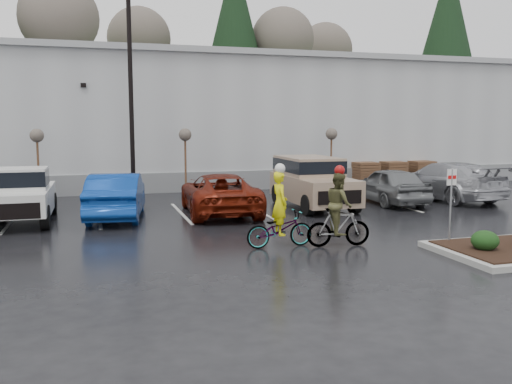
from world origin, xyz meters
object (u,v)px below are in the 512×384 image
object	(u,v)px
pallet_stack_b	(393,174)
car_far_silver	(445,181)
sapling_east	(331,137)
pickup_white	(21,194)
car_blue	(117,196)
sapling_west	(37,140)
pallet_stack_a	(365,174)
pallet_stack_c	(421,173)
car_grey	(389,185)
fire_lane_sign	(451,197)
car_red	(220,193)
cyclist_hivis	(280,221)
lamppost	(130,71)
suv_tan	(313,183)
cyclist_olive	(339,217)
sapling_mid	(185,138)

from	to	relation	value
pallet_stack_b	car_far_silver	distance (m)	5.66
sapling_east	pickup_white	world-z (taller)	sapling_east
car_blue	car_far_silver	xyz separation A→B (m)	(14.39, 0.76, 0.03)
sapling_west	pallet_stack_a	world-z (taller)	sapling_west
pallet_stack_c	car_grey	distance (m)	8.12
fire_lane_sign	car_red	world-z (taller)	fire_lane_sign
car_grey	cyclist_hivis	xyz separation A→B (m)	(-7.24, -6.54, -0.06)
sapling_west	lamppost	bearing A→B (deg)	-14.04
pickup_white	car_grey	bearing A→B (deg)	0.73
lamppost	car_blue	distance (m)	6.60
car_far_silver	pallet_stack_b	bearing A→B (deg)	-104.40
suv_tan	cyclist_hivis	bearing A→B (deg)	-119.77
car_red	car_far_silver	xyz separation A→B (m)	(10.59, 0.85, 0.09)
car_red	cyclist_olive	xyz separation A→B (m)	(1.94, -6.43, 0.06)
sapling_east	car_grey	distance (m)	5.35
suv_tan	car_far_silver	distance (m)	6.62
car_far_silver	cyclist_hivis	xyz separation A→B (m)	(-10.25, -6.88, -0.14)
lamppost	car_far_silver	xyz separation A→B (m)	(13.50, -3.62, -4.83)
cyclist_olive	sapling_east	bearing A→B (deg)	-17.72
sapling_east	car_red	world-z (taller)	sapling_east
lamppost	pallet_stack_b	xyz separation A→B (m)	(14.20, 2.00, -5.01)
lamppost	fire_lane_sign	world-z (taller)	lamppost
car_blue	lamppost	bearing A→B (deg)	-93.58
sapling_west	cyclist_olive	size ratio (longest dim) A/B	1.40
fire_lane_sign	cyclist_hivis	xyz separation A→B (m)	(-4.55, 1.30, -0.68)
sapling_mid	suv_tan	xyz separation A→B (m)	(4.40, -5.12, -1.70)
suv_tan	car_far_silver	size ratio (longest dim) A/B	0.86
car_blue	cyclist_olive	xyz separation A→B (m)	(5.74, -6.51, 0.01)
car_red	sapling_mid	bearing A→B (deg)	-81.97
lamppost	fire_lane_sign	size ratio (longest dim) A/B	4.19
car_grey	cyclist_olive	size ratio (longest dim) A/B	2.02
pickup_white	sapling_east	bearing A→B (deg)	20.03
car_grey	car_far_silver	bearing A→B (deg)	-170.75
pallet_stack_c	car_far_silver	xyz separation A→B (m)	(-2.50, -5.62, 0.18)
lamppost	sapling_east	bearing A→B (deg)	5.71
pallet_stack_b	cyclist_olive	bearing A→B (deg)	-125.96
sapling_mid	suv_tan	bearing A→B (deg)	-49.32
pallet_stack_a	car_red	distance (m)	11.57
pickup_white	car_blue	xyz separation A→B (m)	(3.23, -0.23, -0.15)
lamppost	car_far_silver	size ratio (longest dim) A/B	1.56
pallet_stack_c	pickup_white	xyz separation A→B (m)	(-20.12, -6.15, 0.30)
pallet_stack_a	sapling_mid	bearing A→B (deg)	-174.29
sapling_mid	pallet_stack_a	world-z (taller)	sapling_mid
lamppost	car_red	bearing A→B (deg)	-56.92
sapling_mid	car_far_silver	distance (m)	12.07
lamppost	car_grey	xyz separation A→B (m)	(10.49, -3.96, -4.90)
suv_tan	cyclist_olive	distance (m)	7.08
suv_tan	fire_lane_sign	bearing A→B (deg)	-83.31
sapling_mid	pallet_stack_b	distance (m)	11.92
fire_lane_sign	lamppost	bearing A→B (deg)	123.46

